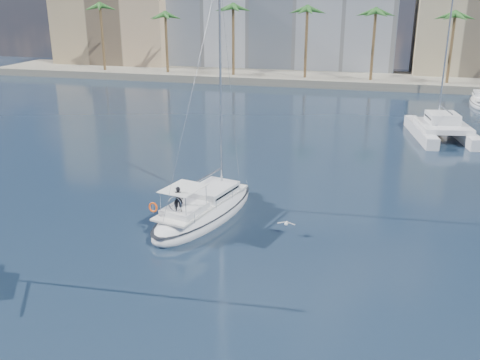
# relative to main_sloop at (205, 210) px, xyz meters

# --- Properties ---
(ground) EXTENTS (160.00, 160.00, 0.00)m
(ground) POSITION_rel_main_sloop_xyz_m (3.38, -2.27, -0.50)
(ground) COLOR black
(ground) RESTS_ON ground
(quay) EXTENTS (120.00, 14.00, 1.20)m
(quay) POSITION_rel_main_sloop_xyz_m (3.38, 58.73, 0.10)
(quay) COLOR gray
(quay) RESTS_ON ground
(building_tan_left) EXTENTS (22.00, 14.00, 22.00)m
(building_tan_left) POSITION_rel_main_sloop_xyz_m (-38.62, 66.73, 10.50)
(building_tan_left) COLOR tan
(building_tan_left) RESTS_ON ground
(building_beige) EXTENTS (20.00, 14.00, 20.00)m
(building_beige) POSITION_rel_main_sloop_xyz_m (25.38, 67.73, 9.50)
(building_beige) COLOR tan
(building_beige) RESTS_ON ground
(palm_left) EXTENTS (3.60, 3.60, 12.30)m
(palm_left) POSITION_rel_main_sloop_xyz_m (-30.62, 54.73, 9.78)
(palm_left) COLOR brown
(palm_left) RESTS_ON ground
(palm_centre) EXTENTS (3.60, 3.60, 12.30)m
(palm_centre) POSITION_rel_main_sloop_xyz_m (3.38, 54.73, 9.78)
(palm_centre) COLOR brown
(palm_centre) RESTS_ON ground
(main_sloop) EXTENTS (5.83, 11.21, 15.91)m
(main_sloop) POSITION_rel_main_sloop_xyz_m (0.00, 0.00, 0.00)
(main_sloop) COLOR silver
(main_sloop) RESTS_ON ground
(catamaran) EXTENTS (6.83, 11.09, 15.34)m
(catamaran) POSITION_rel_main_sloop_xyz_m (16.75, 25.42, 0.60)
(catamaran) COLOR silver
(catamaran) RESTS_ON ground
(seagull) EXTENTS (1.08, 0.47, 0.20)m
(seagull) POSITION_rel_main_sloop_xyz_m (5.60, -1.28, 0.23)
(seagull) COLOR silver
(seagull) RESTS_ON ground
(moored_yacht_a) EXTENTS (3.37, 9.52, 11.90)m
(moored_yacht_a) POSITION_rel_main_sloop_xyz_m (23.38, 44.73, -0.50)
(moored_yacht_a) COLOR silver
(moored_yacht_a) RESTS_ON ground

